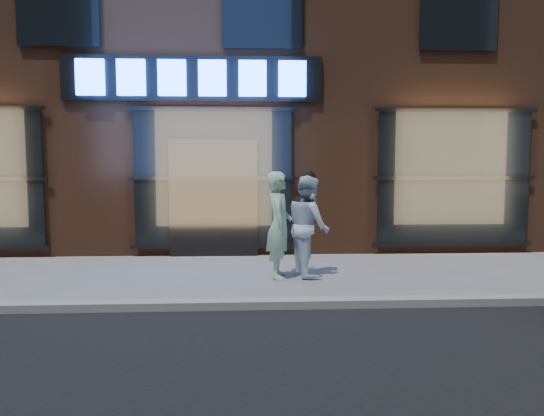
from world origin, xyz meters
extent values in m
plane|color=slate|center=(0.00, 0.00, 0.00)|extent=(90.00, 90.00, 0.00)
cube|color=gray|center=(0.00, 0.00, 0.06)|extent=(60.00, 0.25, 0.12)
cube|color=#54301E|center=(0.00, 8.00, 5.00)|extent=(30.00, 8.00, 10.00)
cube|color=black|center=(-0.40, 3.95, 3.60)|extent=(5.20, 0.06, 0.90)
cube|color=black|center=(0.00, 3.92, 1.20)|extent=(1.80, 0.10, 2.40)
cube|color=#FFBF72|center=(0.00, 3.98, 1.60)|extent=(3.00, 0.04, 2.60)
cube|color=black|center=(0.00, 3.94, 1.60)|extent=(3.20, 0.06, 2.80)
cube|color=#FFBF72|center=(5.00, 3.98, 1.60)|extent=(3.00, 0.04, 2.60)
cube|color=black|center=(5.00, 3.94, 1.60)|extent=(3.20, 0.06, 2.80)
cube|color=black|center=(-3.00, 3.94, 5.00)|extent=(1.60, 0.06, 1.60)
cube|color=black|center=(1.00, 3.94, 5.00)|extent=(1.60, 0.06, 1.60)
cube|color=black|center=(5.00, 3.94, 5.00)|extent=(1.60, 0.06, 1.60)
cube|color=#2659FF|center=(-2.40, 3.88, 3.60)|extent=(0.55, 0.12, 0.70)
cube|color=#2659FF|center=(-1.60, 3.88, 3.60)|extent=(0.55, 0.12, 0.70)
cube|color=#2659FF|center=(-0.80, 3.88, 3.60)|extent=(0.55, 0.12, 0.70)
cube|color=#2659FF|center=(0.00, 3.88, 3.60)|extent=(0.55, 0.12, 0.70)
cube|color=#2659FF|center=(0.80, 3.88, 3.60)|extent=(0.55, 0.12, 0.70)
cube|color=#2659FF|center=(1.60, 3.88, 3.60)|extent=(0.55, 0.12, 0.70)
imported|color=#ABE1B5|center=(1.20, 1.83, 0.89)|extent=(0.49, 0.69, 1.78)
imported|color=white|center=(1.71, 1.98, 0.86)|extent=(0.83, 0.96, 1.72)
camera|label=1|loc=(0.62, -6.92, 1.98)|focal=35.00mm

